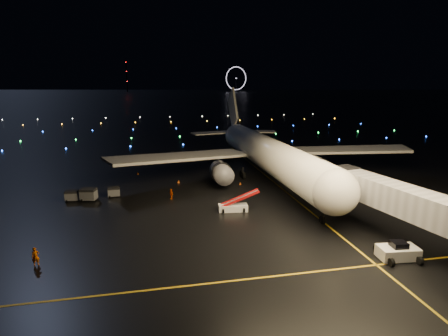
{
  "coord_description": "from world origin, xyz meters",
  "views": [
    {
      "loc": [
        -8.59,
        -37.24,
        17.18
      ],
      "look_at": [
        1.28,
        12.0,
        5.0
      ],
      "focal_mm": 28.0,
      "sensor_mm": 36.0,
      "label": 1
    }
  ],
  "objects_px": {
    "crew_c": "(171,194)",
    "airliner": "(262,133)",
    "pushback_tug": "(398,250)",
    "baggage_cart_0": "(114,192)",
    "baggage_cart_2": "(72,196)",
    "belt_loader": "(233,201)",
    "baggage_cart_1": "(89,195)",
    "crew_a": "(35,257)"
  },
  "relations": [
    {
      "from": "crew_a",
      "to": "baggage_cart_1",
      "type": "distance_m",
      "value": 19.37
    },
    {
      "from": "belt_loader",
      "to": "crew_c",
      "type": "height_order",
      "value": "belt_loader"
    },
    {
      "from": "pushback_tug",
      "to": "baggage_cart_0",
      "type": "distance_m",
      "value": 39.91
    },
    {
      "from": "baggage_cart_2",
      "to": "belt_loader",
      "type": "bearing_deg",
      "value": -21.91
    },
    {
      "from": "baggage_cart_1",
      "to": "baggage_cart_2",
      "type": "height_order",
      "value": "baggage_cart_1"
    },
    {
      "from": "pushback_tug",
      "to": "baggage_cart_2",
      "type": "relative_size",
      "value": 2.11
    },
    {
      "from": "crew_c",
      "to": "baggage_cart_0",
      "type": "bearing_deg",
      "value": -137.46
    },
    {
      "from": "pushback_tug",
      "to": "baggage_cart_2",
      "type": "bearing_deg",
      "value": 150.21
    },
    {
      "from": "airliner",
      "to": "baggage_cart_2",
      "type": "relative_size",
      "value": 31.07
    },
    {
      "from": "airliner",
      "to": "pushback_tug",
      "type": "xyz_separation_m",
      "value": [
        3.63,
        -34.63,
        -7.17
      ]
    },
    {
      "from": "baggage_cart_2",
      "to": "crew_c",
      "type": "bearing_deg",
      "value": -8.79
    },
    {
      "from": "crew_c",
      "to": "belt_loader",
      "type": "bearing_deg",
      "value": 21.58
    },
    {
      "from": "crew_c",
      "to": "baggage_cart_2",
      "type": "xyz_separation_m",
      "value": [
        -14.68,
        2.1,
        -0.03
      ]
    },
    {
      "from": "airliner",
      "to": "baggage_cart_1",
      "type": "bearing_deg",
      "value": -163.2
    },
    {
      "from": "baggage_cart_0",
      "to": "crew_c",
      "type": "bearing_deg",
      "value": -22.98
    },
    {
      "from": "airliner",
      "to": "pushback_tug",
      "type": "distance_m",
      "value": 35.54
    },
    {
      "from": "baggage_cart_0",
      "to": "baggage_cart_1",
      "type": "distance_m",
      "value": 3.74
    },
    {
      "from": "airliner",
      "to": "crew_a",
      "type": "xyz_separation_m",
      "value": [
        -31.6,
        -28.9,
        -7.17
      ]
    },
    {
      "from": "baggage_cart_0",
      "to": "pushback_tug",
      "type": "bearing_deg",
      "value": -45.36
    },
    {
      "from": "crew_c",
      "to": "airliner",
      "type": "bearing_deg",
      "value": 93.9
    },
    {
      "from": "airliner",
      "to": "crew_c",
      "type": "bearing_deg",
      "value": -148.46
    },
    {
      "from": "baggage_cart_0",
      "to": "belt_loader",
      "type": "bearing_deg",
      "value": -34.2
    },
    {
      "from": "crew_a",
      "to": "baggage_cart_2",
      "type": "relative_size",
      "value": 1.01
    },
    {
      "from": "baggage_cart_0",
      "to": "baggage_cart_1",
      "type": "height_order",
      "value": "baggage_cart_1"
    },
    {
      "from": "airliner",
      "to": "baggage_cart_1",
      "type": "height_order",
      "value": "airliner"
    },
    {
      "from": "baggage_cart_0",
      "to": "baggage_cart_2",
      "type": "distance_m",
      "value": 6.05
    },
    {
      "from": "crew_a",
      "to": "baggage_cart_0",
      "type": "relative_size",
      "value": 1.04
    },
    {
      "from": "airliner",
      "to": "crew_a",
      "type": "height_order",
      "value": "airliner"
    },
    {
      "from": "crew_c",
      "to": "pushback_tug",
      "type": "bearing_deg",
      "value": 13.81
    },
    {
      "from": "belt_loader",
      "to": "baggage_cart_2",
      "type": "xyz_separation_m",
      "value": [
        -22.8,
        8.86,
        -0.64
      ]
    },
    {
      "from": "belt_loader",
      "to": "baggage_cart_2",
      "type": "bearing_deg",
      "value": 164.32
    },
    {
      "from": "pushback_tug",
      "to": "crew_a",
      "type": "relative_size",
      "value": 2.1
    },
    {
      "from": "baggage_cart_0",
      "to": "crew_a",
      "type": "bearing_deg",
      "value": -108.34
    },
    {
      "from": "crew_a",
      "to": "pushback_tug",
      "type": "bearing_deg",
      "value": -35.15
    },
    {
      "from": "crew_a",
      "to": "belt_loader",
      "type": "bearing_deg",
      "value": 0.3
    },
    {
      "from": "baggage_cart_2",
      "to": "airliner",
      "type": "bearing_deg",
      "value": 15.18
    },
    {
      "from": "baggage_cart_1",
      "to": "baggage_cart_0",
      "type": "bearing_deg",
      "value": 32.7
    },
    {
      "from": "airliner",
      "to": "baggage_cart_1",
      "type": "xyz_separation_m",
      "value": [
        -29.9,
        -9.6,
        -7.15
      ]
    },
    {
      "from": "baggage_cart_0",
      "to": "baggage_cart_1",
      "type": "xyz_separation_m",
      "value": [
        -3.51,
        -1.27,
        0.18
      ]
    },
    {
      "from": "crew_c",
      "to": "baggage_cart_1",
      "type": "xyz_separation_m",
      "value": [
        -12.2,
        1.69,
        0.13
      ]
    },
    {
      "from": "belt_loader",
      "to": "baggage_cart_2",
      "type": "relative_size",
      "value": 3.19
    },
    {
      "from": "crew_a",
      "to": "crew_c",
      "type": "relative_size",
      "value": 1.14
    }
  ]
}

